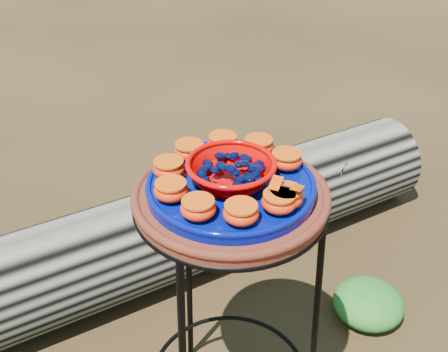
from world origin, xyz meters
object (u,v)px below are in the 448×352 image
plant_stand (230,322)px  terracotta_saucer (231,198)px  red_bowl (231,172)px  cobalt_plate (231,187)px  driftwood_log (208,220)px

plant_stand → terracotta_saucer: (0.00, 0.00, 0.37)m
plant_stand → red_bowl: size_ratio=4.11×
terracotta_saucer → red_bowl: bearing=0.0°
plant_stand → terracotta_saucer: size_ratio=1.76×
plant_stand → cobalt_plate: 0.39m
terracotta_saucer → driftwood_log: size_ratio=0.23×
terracotta_saucer → cobalt_plate: cobalt_plate is taller
plant_stand → red_bowl: 0.43m
plant_stand → driftwood_log: size_ratio=0.40×
cobalt_plate → plant_stand: bearing=0.0°
red_bowl → cobalt_plate: bearing=0.0°
plant_stand → driftwood_log: plant_stand is taller
terracotta_saucer → red_bowl: (0.00, 0.00, 0.06)m
terracotta_saucer → red_bowl: red_bowl is taller
terracotta_saucer → driftwood_log: terracotta_saucer is taller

